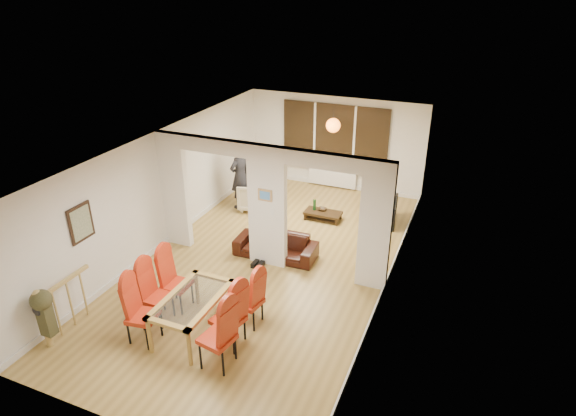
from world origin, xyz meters
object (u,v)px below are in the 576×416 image
Objects in this scene: dining_chair_ra at (217,334)px; dining_chair_rc at (249,298)px; dining_chair_la at (142,312)px; coffee_table at (323,216)px; bottle at (315,204)px; dining_table at (193,315)px; person at (240,176)px; television at (391,211)px; dining_chair_lb at (157,294)px; bowl at (322,209)px; dining_chair_rb at (228,315)px; sofa at (276,245)px; dining_chair_lc at (176,281)px; armchair at (256,195)px.

dining_chair_rc is (-0.00, 1.08, -0.07)m from dining_chair_ra.
coffee_table is (1.30, 5.33, -0.46)m from dining_chair_la.
dining_table is at bearing -94.93° from bottle.
person reaches higher than television.
dining_chair_lb is 5.09m from bowl.
dining_chair_rb is 5.37× the size of bowl.
television is at bearing 86.10° from dining_chair_ra.
dining_chair_ra is 5.46m from bowl.
television is at bearing 67.27° from dining_table.
sofa is at bearing 134.30° from television.
bottle is (1.06, 4.40, -0.20)m from dining_chair_lc.
dining_table is 4.97m from bowl.
dining_chair_rb is 0.67× the size of person.
dining_chair_lc is at bearing -7.34° from armchair.
dining_chair_ra reaches higher than dining_chair_la.
armchair is 0.93× the size of coffee_table.
sofa is (1.02, 2.76, -0.29)m from dining_chair_lb.
bottle is at bearing 103.90° from dining_chair_ra.
dining_chair_lb is at bearing -105.31° from bowl.
sofa is 1.95× the size of coffee_table.
sofa is at bearing 108.61° from dining_chair_ra.
dining_chair_rc is 4.66m from armchair.
dining_chair_lc reaches higher than bottle.
bottle is at bearing 104.36° from dining_chair_rc.
dining_chair_rc is 1.03× the size of television.
dining_chair_la reaches higher than dining_chair_rc.
dining_chair_lb is (-0.74, 0.03, 0.20)m from dining_table.
dining_chair_lb is 0.62× the size of sofa.
dining_chair_la is 0.97× the size of dining_chair_rb.
dining_chair_lc is 1.24× the size of coffee_table.
dining_chair_lb is 1.05× the size of dining_chair_rc.
dining_chair_lb reaches higher than bottle.
dining_chair_rc is 0.60× the size of person.
dining_chair_rb is at bearing -3.05° from dining_table.
dining_table is 4.98× the size of bottle.
dining_chair_lb reaches higher than coffee_table.
dining_table is 1.33× the size of dining_chair_lc.
coffee_table is at bearing -57.32° from bowl.
sofa is 2.48m from armchair.
dining_chair_lc is 1.72m from dining_chair_ra.
dining_chair_rb is (-0.07, 0.47, -0.01)m from dining_chair_ra.
television is at bearing 50.64° from sofa.
bottle is (-0.27, 4.91, -0.22)m from dining_chair_rb.
armchair is (-0.44, 4.77, -0.17)m from dining_chair_lb.
dining_chair_ra reaches higher than dining_table.
dining_chair_rc is (1.40, 1.05, -0.04)m from dining_chair_la.
dining_table is 6.94× the size of bowl.
armchair reaches higher than bowl.
dining_chair_lb is 6.09m from television.
bottle is at bearing 85.07° from dining_table.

